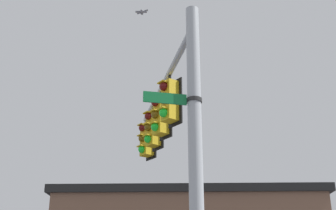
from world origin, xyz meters
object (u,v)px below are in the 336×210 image
at_px(traffic_light_arm_end, 146,139).
at_px(street_name_sign, 182,100).
at_px(traffic_light_mid_outer, 153,128).
at_px(traffic_light_nearest_pole, 169,101).
at_px(bird_flying, 142,12).
at_px(traffic_light_mid_inner, 160,116).

relative_size(traffic_light_arm_end, street_name_sign, 1.20).
xyz_separation_m(traffic_light_mid_outer, street_name_sign, (-3.92, 1.98, -0.86)).
relative_size(traffic_light_nearest_pole, bird_flying, 3.93).
height_order(traffic_light_arm_end, bird_flying, bird_flying).
bearing_deg(traffic_light_arm_end, traffic_light_mid_inner, 156.21).
bearing_deg(bird_flying, traffic_light_arm_end, -37.84).
relative_size(traffic_light_mid_inner, street_name_sign, 1.20).
bearing_deg(traffic_light_mid_inner, bird_flying, 88.13).
bearing_deg(bird_flying, street_name_sign, 163.28).
bearing_deg(traffic_light_mid_outer, traffic_light_arm_end, -23.79).
xyz_separation_m(traffic_light_mid_inner, bird_flying, (0.02, 0.66, 3.04)).
xyz_separation_m(street_name_sign, bird_flying, (2.93, -0.88, 3.91)).
distance_m(traffic_light_nearest_pole, traffic_light_mid_outer, 2.20).
bearing_deg(traffic_light_arm_end, street_name_sign, 153.76).
xyz_separation_m(traffic_light_mid_inner, traffic_light_arm_end, (2.01, -0.89, 0.00)).
distance_m(street_name_sign, bird_flying, 4.96).
relative_size(traffic_light_mid_outer, traffic_light_arm_end, 1.00).
height_order(traffic_light_mid_outer, bird_flying, bird_flying).
distance_m(traffic_light_mid_outer, street_name_sign, 4.47).
bearing_deg(street_name_sign, traffic_light_nearest_pole, -29.92).
distance_m(traffic_light_nearest_pole, traffic_light_mid_inner, 1.10).
bearing_deg(traffic_light_arm_end, bird_flying, 142.16).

